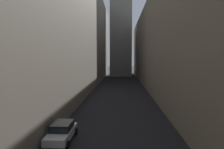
{
  "coord_description": "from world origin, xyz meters",
  "views": [
    {
      "loc": [
        0.44,
        7.72,
        6.68
      ],
      "look_at": [
        0.0,
        17.48,
        5.95
      ],
      "focal_mm": 35.82,
      "sensor_mm": 36.0,
      "label": 1
    }
  ],
  "objects": [
    {
      "name": "ground_plane",
      "position": [
        0.0,
        48.0,
        0.0
      ],
      "size": [
        264.0,
        264.0,
        0.0
      ],
      "primitive_type": "plane",
      "color": "black"
    },
    {
      "name": "building_block_left",
      "position": [
        -10.87,
        50.0,
        12.22
      ],
      "size": [
        10.74,
        108.0,
        24.44
      ],
      "primitive_type": "cube",
      "color": "gray",
      "rests_on": "ground"
    },
    {
      "name": "building_block_right",
      "position": [
        12.65,
        50.0,
        9.31
      ],
      "size": [
        14.3,
        108.0,
        18.61
      ],
      "primitive_type": "cube",
      "color": "#756B5B",
      "rests_on": "ground"
    },
    {
      "name": "parked_car_left_far",
      "position": [
        -4.4,
        25.07,
        0.76
      ],
      "size": [
        1.89,
        4.42,
        1.46
      ],
      "rotation": [
        0.0,
        0.0,
        1.57
      ],
      "color": "silver",
      "rests_on": "ground"
    }
  ]
}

